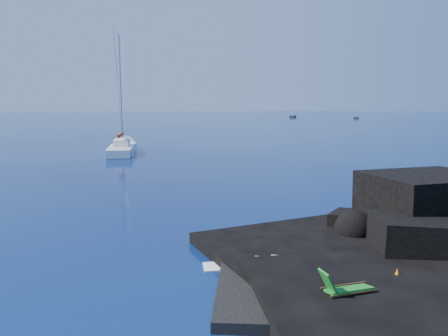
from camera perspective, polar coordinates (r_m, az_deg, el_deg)
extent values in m
plane|color=#030439|center=(14.51, -1.72, -16.90)|extent=(400.00, 400.00, 0.00)
cube|color=black|center=(15.67, 15.57, -15.21)|extent=(9.08, 6.86, 0.70)
cube|color=silver|center=(16.55, 7.25, -12.18)|extent=(2.01, 1.32, 0.05)
cone|color=orange|center=(15.85, 21.65, -12.92)|extent=(0.40, 0.40, 0.48)
cube|color=#29282E|center=(147.74, 8.97, 6.54)|extent=(3.08, 4.95, 0.63)
cube|color=#27272C|center=(144.18, 16.88, 6.20)|extent=(2.71, 4.13, 0.53)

